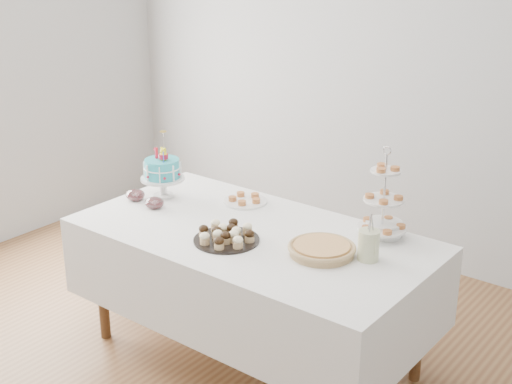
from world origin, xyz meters
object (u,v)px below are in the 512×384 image
Objects in this scene: pie at (322,249)px; utensil_pitcher at (369,244)px; pastry_plate at (245,200)px; jam_bowl_b at (135,195)px; table at (252,271)px; jam_bowl_a at (154,203)px; plate_stack at (384,228)px; cupcake_tray at (226,234)px; birthday_cake at (163,179)px; tiered_stand at (384,200)px.

pie is 1.44× the size of utensil_pitcher.
jam_bowl_b is at bearing -145.48° from pastry_plate.
table is 0.88m from jam_bowl_b.
jam_bowl_a is at bearing -151.72° from utensil_pitcher.
utensil_pitcher is at bearing -75.01° from plate_stack.
jam_bowl_a is at bearing 171.16° from cupcake_tray.
utensil_pitcher is at bearing 20.46° from cupcake_tray.
plate_stack is at bearing 72.57° from pie.
birthday_cake is 0.51m from pastry_plate.
plate_stack reaches higher than pastry_plate.
jam_bowl_a is (-1.23, -0.47, -0.01)m from plate_stack.
birthday_cake is at bearing 57.88° from jam_bowl_b.
jam_bowl_b is at bearing -114.15° from birthday_cake.
jam_bowl_a is at bearing -176.40° from pie.
plate_stack reaches higher than table.
tiered_stand is 1.93× the size of pastry_plate.
jam_bowl_a is 0.47× the size of utensil_pitcher.
pastry_plate reaches higher than table.
jam_bowl_a reaches higher than table.
pastry_plate is (0.45, 0.23, -0.09)m from birthday_cake.
birthday_cake is 2.07× the size of plate_stack.
plate_stack is at bearing 99.95° from tiered_stand.
jam_bowl_b is at bearing -176.51° from table.
pastry_plate is (-0.74, 0.32, -0.01)m from pie.
pie is at bearing 3.60° from jam_bowl_a.
utensil_pitcher reaches higher than jam_bowl_a.
cupcake_tray is 1.77× the size of plate_stack.
cupcake_tray is at bearing -8.24° from jam_bowl_b.
pie is 1.28m from jam_bowl_b.
plate_stack is 0.75× the size of pastry_plate.
utensil_pitcher is at bearing -13.63° from pastry_plate.
pastry_plate is (-0.87, -0.05, -0.19)m from tiered_stand.
cupcake_tray is at bearing -136.65° from plate_stack.
table is 8.18× the size of utensil_pitcher.
birthday_cake is at bearing -153.12° from pastry_plate.
utensil_pitcher is (0.68, 0.26, 0.05)m from cupcake_tray.
birthday_cake is 1.35m from tiered_stand.
birthday_cake reaches higher than pie.
utensil_pitcher is (0.08, -0.31, 0.05)m from plate_stack.
jam_bowl_b reaches higher than pastry_plate.
tiered_stand is at bearing 16.48° from jam_bowl_b.
tiered_stand is (0.13, 0.37, 0.18)m from pie.
jam_bowl_a is 1.32m from utensil_pitcher.
jam_bowl_b is at bearing 171.76° from cupcake_tray.
jam_bowl_a is at bearing -160.48° from tiered_stand.
plate_stack is (0.56, 0.40, 0.27)m from table.
tiered_stand is 1.48m from jam_bowl_b.
tiered_stand is 4.45× the size of jam_bowl_b.
birthday_cake is 1.56× the size of pastry_plate.
table is 4.79× the size of birthday_cake.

